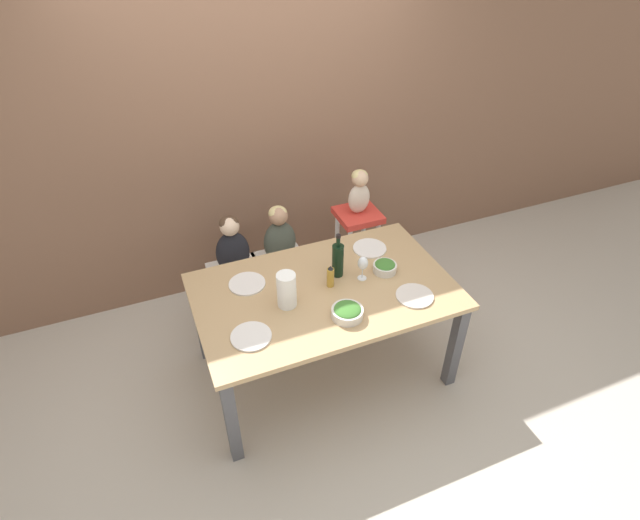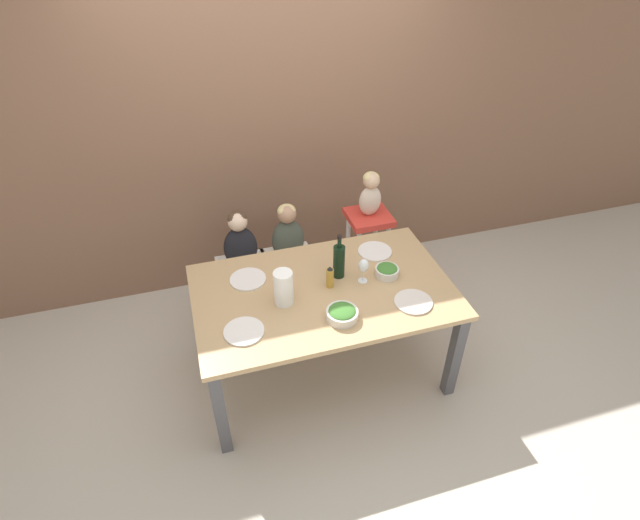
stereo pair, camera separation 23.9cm
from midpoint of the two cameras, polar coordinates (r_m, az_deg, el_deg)
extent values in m
plane|color=#BCB2A3|center=(3.68, 2.25, -12.24)|extent=(14.00, 14.00, 0.00)
cube|color=brown|center=(3.88, -3.36, 15.26)|extent=(10.00, 0.06, 2.70)
cube|color=tan|center=(3.17, 2.56, -3.70)|extent=(1.63, 1.00, 0.03)
cube|color=#4C4C51|center=(3.04, -9.03, -16.93)|extent=(0.07, 0.07, 0.71)
cube|color=#4C4C51|center=(3.43, 17.13, -10.48)|extent=(0.07, 0.07, 0.71)
cube|color=#4C4C51|center=(3.64, -11.32, -5.94)|extent=(0.07, 0.07, 0.71)
cube|color=#4C4C51|center=(3.96, 10.75, -1.64)|extent=(0.07, 0.07, 0.71)
cylinder|color=silver|center=(3.88, -8.45, -5.31)|extent=(0.04, 0.04, 0.40)
cylinder|color=silver|center=(3.91, -4.33, -4.54)|extent=(0.04, 0.04, 0.40)
cylinder|color=silver|center=(4.10, -9.14, -2.72)|extent=(0.04, 0.04, 0.40)
cylinder|color=silver|center=(4.13, -5.24, -2.01)|extent=(0.04, 0.04, 0.40)
cube|color=silver|center=(3.86, -7.03, -1.10)|extent=(0.39, 0.38, 0.05)
cylinder|color=silver|center=(3.92, -3.22, -4.33)|extent=(0.04, 0.04, 0.40)
cylinder|color=silver|center=(3.98, 0.78, -3.55)|extent=(0.04, 0.04, 0.40)
cylinder|color=silver|center=(4.14, -4.18, -1.82)|extent=(0.04, 0.04, 0.40)
cylinder|color=silver|center=(4.19, -0.39, -1.11)|extent=(0.04, 0.04, 0.40)
cube|color=silver|center=(3.92, -1.81, -0.16)|extent=(0.39, 0.38, 0.05)
cylinder|color=silver|center=(4.01, 6.01, -0.75)|extent=(0.04, 0.04, 0.68)
cylinder|color=silver|center=(4.10, 9.16, -0.14)|extent=(0.04, 0.04, 0.68)
cylinder|color=silver|center=(4.19, 4.80, 1.20)|extent=(0.04, 0.04, 0.68)
cylinder|color=silver|center=(4.27, 7.84, 1.75)|extent=(0.04, 0.04, 0.68)
cube|color=red|center=(3.94, 7.35, 4.83)|extent=(0.33, 0.32, 0.05)
ellipsoid|color=black|center=(3.74, -7.26, 1.34)|extent=(0.25, 0.15, 0.36)
sphere|color=beige|center=(3.61, -7.54, 4.30)|extent=(0.14, 0.14, 0.14)
ellipsoid|color=#473323|center=(3.61, -7.59, 4.65)|extent=(0.14, 0.13, 0.10)
ellipsoid|color=#3D4238|center=(3.80, -1.87, 2.27)|extent=(0.25, 0.15, 0.36)
sphere|color=tan|center=(3.67, -1.94, 5.22)|extent=(0.14, 0.14, 0.14)
ellipsoid|color=#DBC684|center=(3.66, -1.98, 5.57)|extent=(0.14, 0.13, 0.10)
ellipsoid|color=beige|center=(3.86, 7.52, 6.70)|extent=(0.18, 0.10, 0.25)
sphere|color=#D6AD89|center=(3.77, 7.73, 8.95)|extent=(0.13, 0.13, 0.13)
ellipsoid|color=#DBC684|center=(3.77, 7.71, 9.25)|extent=(0.12, 0.12, 0.09)
cylinder|color=black|center=(3.20, 4.32, -0.24)|extent=(0.08, 0.08, 0.23)
cylinder|color=black|center=(3.11, 4.46, 2.05)|extent=(0.03, 0.03, 0.08)
cylinder|color=black|center=(3.09, 4.48, 2.54)|extent=(0.03, 0.03, 0.02)
cylinder|color=white|center=(2.99, -1.91, -3.28)|extent=(0.12, 0.12, 0.23)
cylinder|color=white|center=(3.24, 7.01, -2.42)|extent=(0.06, 0.06, 0.00)
cylinder|color=white|center=(3.22, 7.06, -1.88)|extent=(0.01, 0.01, 0.07)
ellipsoid|color=white|center=(3.17, 7.17, -0.71)|extent=(0.07, 0.07, 0.09)
cylinder|color=silver|center=(2.95, 4.87, -6.31)|extent=(0.19, 0.19, 0.06)
ellipsoid|color=#3D752D|center=(2.93, 4.90, -5.91)|extent=(0.16, 0.16, 0.04)
cylinder|color=silver|center=(3.29, 9.72, -1.40)|extent=(0.16, 0.16, 0.06)
ellipsoid|color=#3D752D|center=(3.28, 9.77, -1.01)|extent=(0.13, 0.13, 0.04)
cylinder|color=silver|center=(2.89, -6.33, -8.18)|extent=(0.23, 0.23, 0.01)
cylinder|color=silver|center=(3.24, -6.16, -2.26)|extent=(0.23, 0.23, 0.01)
cylinder|color=silver|center=(3.50, 8.25, 0.94)|extent=(0.23, 0.23, 0.01)
cylinder|color=silver|center=(3.13, 12.79, -4.77)|extent=(0.23, 0.23, 0.01)
cylinder|color=#BC8E33|center=(3.14, 3.32, -2.13)|extent=(0.05, 0.05, 0.13)
cone|color=black|center=(3.09, 3.37, -1.01)|extent=(0.04, 0.04, 0.02)
camera|label=1|loc=(0.12, -87.79, 1.68)|focal=28.00mm
camera|label=2|loc=(0.12, 92.21, -1.68)|focal=28.00mm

